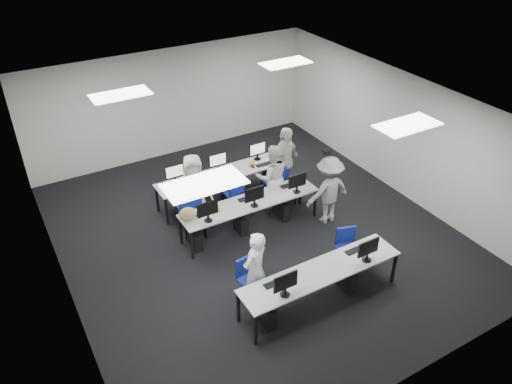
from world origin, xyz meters
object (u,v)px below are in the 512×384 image
desk_front (321,273)px  chair_2 (194,221)px  student_2 (194,190)px  chair_4 (285,192)px  chair_6 (234,199)px  chair_7 (274,188)px  student_3 (285,162)px  student_0 (255,270)px  chair_1 (347,256)px  chair_5 (188,213)px  photographer (329,190)px  desk_mid (250,204)px  chair_0 (252,288)px  chair_3 (241,203)px  student_1 (272,177)px

desk_front → chair_2: chair_2 is taller
desk_front → student_2: 3.58m
chair_2 → chair_4: size_ratio=1.19×
desk_front → chair_6: bearing=89.0°
chair_7 → student_3: 0.69m
student_0 → student_2: size_ratio=0.93×
chair_2 → student_3: student_3 is taller
chair_2 → chair_7: size_ratio=1.04×
chair_2 → student_3: 2.67m
chair_1 → chair_5: (-2.17, 2.98, 0.02)m
student_2 → photographer: bearing=-12.4°
desk_mid → chair_0: size_ratio=3.54×
desk_mid → chair_6: 1.02m
chair_3 → chair_7: size_ratio=0.88×
chair_6 → student_2: (-1.01, -0.07, 0.60)m
student_1 → student_3: bearing=-133.1°
student_3 → chair_5: bearing=156.8°
desk_front → chair_6: 3.55m
student_1 → chair_2: bearing=20.4°
student_2 → photographer: student_2 is taller
desk_mid → photographer: bearing=-19.8°
desk_front → desk_mid: bearing=90.0°
chair_7 → student_0: 3.62m
desk_front → chair_1: 1.22m
desk_mid → chair_2: bearing=156.5°
desk_front → chair_6: (0.06, 3.52, -0.42)m
chair_1 → photographer: size_ratio=0.53×
chair_2 → chair_3: bearing=24.7°
chair_2 → student_0: 2.60m
desk_front → student_2: size_ratio=1.86×
chair_4 → student_0: bearing=-128.2°
desk_mid → student_0: 2.31m
chair_0 → chair_2: bearing=84.7°
student_2 → photographer: 2.99m
chair_4 → student_2: bearing=176.1°
desk_front → chair_2: (-1.15, 3.10, -0.37)m
chair_2 → student_1: student_1 is taller
chair_6 → chair_7: size_ratio=0.89×
chair_2 → student_0: student_0 is taller
desk_mid → student_2: (-0.95, 0.85, 0.18)m
chair_3 → chair_4: 1.15m
chair_6 → chair_0: bearing=-113.4°
student_2 → student_1: bearing=7.6°
desk_mid → chair_0: chair_0 is taller
student_1 → desk_front: bearing=92.6°
desk_front → chair_7: chair_7 is taller
desk_front → chair_3: size_ratio=3.92×
chair_6 → student_2: 1.18m
chair_0 → chair_7: 3.51m
student_3 → chair_1: bearing=-119.9°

